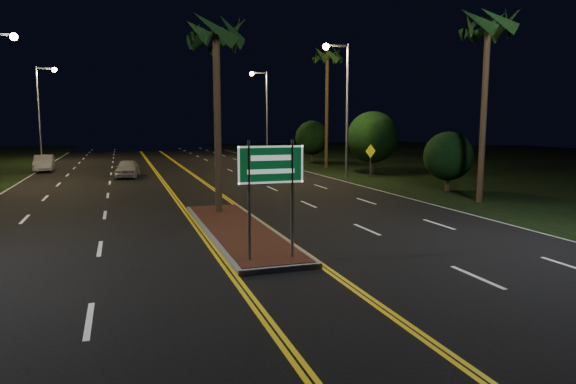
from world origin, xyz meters
name	(u,v)px	position (x,y,z in m)	size (l,w,h in m)	color
ground	(307,296)	(0.00, 0.00, 0.00)	(120.00, 120.00, 0.00)	black
grass_right	(533,167)	(30.00, 25.00, 0.00)	(40.00, 110.00, 0.01)	black
median_island	(238,230)	(0.00, 7.00, 0.08)	(2.25, 10.25, 0.17)	gray
highway_sign	(271,176)	(0.00, 2.80, 2.40)	(1.80, 0.08, 3.20)	gray
streetlight_left_far	(43,103)	(-10.61, 44.00, 5.66)	(1.91, 0.44, 9.00)	gray
streetlight_right_mid	(342,95)	(10.61, 22.00, 5.66)	(1.91, 0.44, 9.00)	gray
streetlight_right_far	(263,104)	(10.61, 42.00, 5.66)	(1.91, 0.44, 9.00)	gray
palm_median	(216,34)	(0.00, 10.50, 7.28)	(2.40, 2.40, 8.30)	#382819
palm_right_near	(488,25)	(12.50, 10.00, 8.21)	(2.40, 2.40, 9.30)	#382819
palm_right_far	(327,57)	(12.80, 30.00, 9.14)	(2.40, 2.40, 10.30)	#382819
shrub_near	(448,156)	(13.50, 14.00, 1.95)	(2.70, 2.70, 3.30)	#382819
shrub_mid	(373,137)	(14.00, 24.00, 2.73)	(3.78, 3.78, 4.62)	#382819
shrub_far	(312,138)	(13.80, 36.00, 2.34)	(3.24, 3.24, 3.96)	#382819
car_near	(127,167)	(-3.37, 27.01, 0.73)	(1.88, 4.39, 1.46)	#BBBBC2
car_far	(44,162)	(-9.50, 33.79, 0.74)	(1.90, 4.43, 1.48)	silver
warning_sign	(370,156)	(13.00, 22.33, 1.45)	(0.91, 0.34, 2.26)	gray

